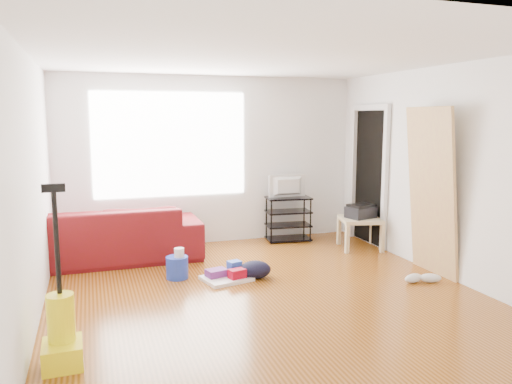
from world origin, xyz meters
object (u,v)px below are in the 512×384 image
object	(u,v)px
tv_stand	(288,218)
side_table	(360,223)
sofa	(105,261)
vacuum	(62,333)
backpack	(255,278)
bucket	(177,278)
cleaning_tray	(227,275)

from	to	relation	value
tv_stand	side_table	distance (m)	1.12
sofa	vacuum	distance (m)	2.87
sofa	backpack	world-z (taller)	sofa
sofa	side_table	bearing A→B (deg)	171.88
sofa	bucket	size ratio (longest dim) A/B	9.59
backpack	vacuum	size ratio (longest dim) A/B	0.27
sofa	cleaning_tray	world-z (taller)	sofa
side_table	sofa	bearing A→B (deg)	171.88
side_table	bucket	size ratio (longest dim) A/B	2.58
bucket	cleaning_tray	bearing A→B (deg)	-24.00
side_table	backpack	xyz separation A→B (m)	(-1.88, -0.80, -0.38)
side_table	cleaning_tray	distance (m)	2.36
sofa	backpack	xyz separation A→B (m)	(1.67, -1.31, 0.00)
backpack	side_table	bearing A→B (deg)	34.40
bucket	side_table	bearing A→B (deg)	10.62
bucket	backpack	bearing A→B (deg)	-18.10
side_table	cleaning_tray	bearing A→B (deg)	-160.96
vacuum	side_table	bearing A→B (deg)	28.74
tv_stand	cleaning_tray	bearing A→B (deg)	-125.72
bucket	backpack	size ratio (longest dim) A/B	0.70
bucket	backpack	world-z (taller)	bucket
bucket	cleaning_tray	xyz separation A→B (m)	(0.55, -0.24, 0.06)
sofa	bucket	world-z (taller)	sofa
sofa	tv_stand	world-z (taller)	tv_stand
tv_stand	cleaning_tray	distance (m)	2.10
tv_stand	side_table	world-z (taller)	tv_stand
bucket	vacuum	distance (m)	2.18
cleaning_tray	tv_stand	bearing A→B (deg)	47.76
sofa	backpack	distance (m)	2.12
side_table	bucket	xyz separation A→B (m)	(-2.76, -0.52, -0.38)
side_table	backpack	bearing A→B (deg)	-156.80
bucket	vacuum	world-z (taller)	vacuum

